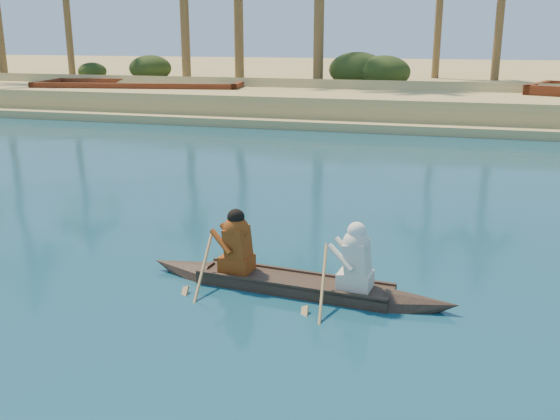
% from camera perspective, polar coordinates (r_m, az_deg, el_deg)
% --- Properties ---
extents(sandy_embankment, '(150.00, 51.00, 1.50)m').
position_cam_1_polar(sandy_embankment, '(51.23, 11.03, 11.55)').
color(sandy_embankment, tan).
rests_on(sandy_embankment, ground).
extents(shrub_cluster, '(100.00, 6.00, 2.40)m').
position_cam_1_polar(shrub_cluster, '(35.93, 8.58, 11.10)').
color(shrub_cluster, '#1F2F11').
rests_on(shrub_cluster, ground).
extents(canoe, '(5.24, 1.16, 1.43)m').
position_cam_1_polar(canoe, '(10.03, 1.27, -5.85)').
color(canoe, '#402E23').
rests_on(canoe, ground).
extents(barge_mid, '(11.58, 5.56, 1.85)m').
position_cam_1_polar(barge_mid, '(35.47, -12.43, 9.96)').
color(barge_mid, brown).
rests_on(barge_mid, ground).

